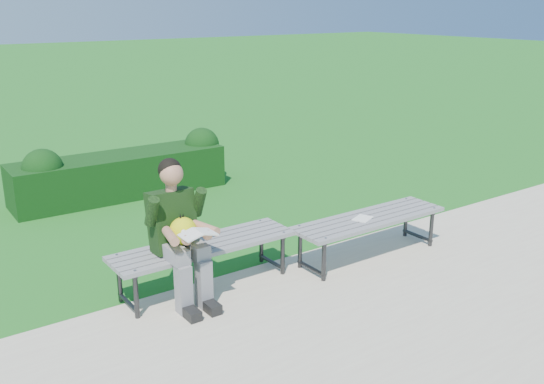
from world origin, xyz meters
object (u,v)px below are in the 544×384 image
at_px(hedge, 121,172).
at_px(seated_boy, 179,228).
at_px(paper_sheet, 363,218).
at_px(bench_right, 369,222).
at_px(bench_left, 204,249).

xyz_separation_m(hedge, seated_boy, (-0.79, -3.39, 0.37)).
relative_size(hedge, paper_sheet, 11.70).
bearing_deg(paper_sheet, hedge, 108.33).
height_order(hedge, bench_right, hedge).
relative_size(hedge, bench_right, 1.72).
height_order(bench_left, paper_sheet, bench_left).
bearing_deg(seated_boy, hedge, 76.94).
bearing_deg(paper_sheet, bench_left, 168.10).
bearing_deg(hedge, bench_right, -70.27).
bearing_deg(hedge, bench_left, -98.40).
distance_m(bench_left, seated_boy, 0.43).
xyz_separation_m(seated_boy, paper_sheet, (2.00, -0.26, -0.24)).
bearing_deg(bench_left, bench_right, -11.26).
xyz_separation_m(hedge, bench_left, (-0.49, -3.30, 0.07)).
xyz_separation_m(hedge, paper_sheet, (1.21, -3.66, 0.12)).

